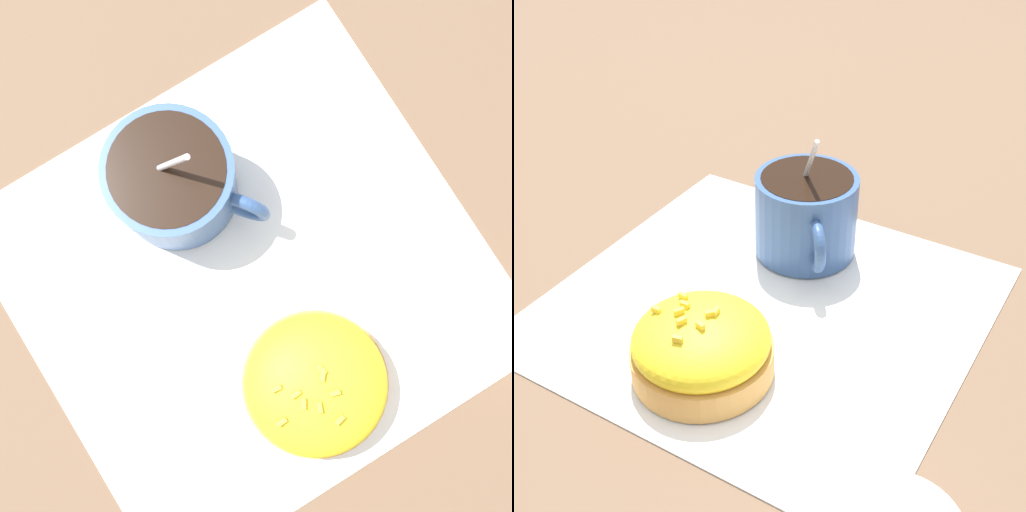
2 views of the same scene
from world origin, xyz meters
TOP-DOWN VIEW (x-y plane):
  - ground_plane at (0.00, 0.00)m, footprint 3.00×3.00m
  - paper_napkin at (0.00, 0.00)m, footprint 0.31×0.33m
  - coffee_cup at (0.08, 0.01)m, footprint 0.10×0.09m
  - frosted_pastry at (-0.09, 0.00)m, footprint 0.10×0.10m

SIDE VIEW (x-z plane):
  - ground_plane at x=0.00m, z-range 0.00..0.00m
  - paper_napkin at x=0.00m, z-range 0.00..0.00m
  - frosted_pastry at x=-0.09m, z-range 0.00..0.05m
  - coffee_cup at x=0.08m, z-range -0.01..0.10m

